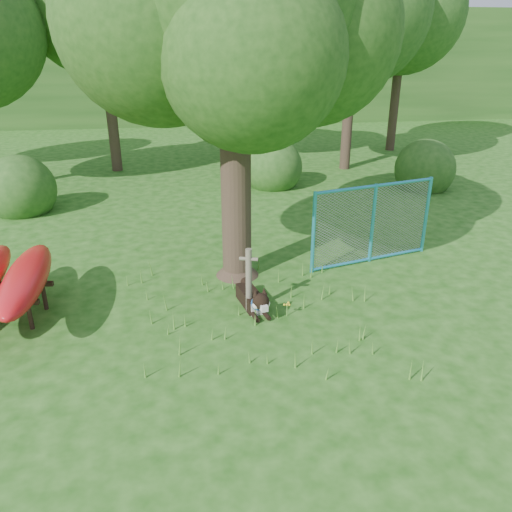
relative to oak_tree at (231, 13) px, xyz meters
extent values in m
plane|color=#18490E|center=(-0.05, -2.72, -4.54)|extent=(80.00, 80.00, 0.00)
cylinder|color=#31241A|center=(0.03, -0.04, -2.41)|extent=(0.67, 0.67, 4.26)
cone|color=#31241A|center=(0.03, -0.04, -4.33)|extent=(1.01, 1.01, 0.43)
sphere|color=#1E4614|center=(1.32, 0.13, -0.29)|extent=(3.06, 3.06, 3.06)
sphere|color=#1E4614|center=(-1.13, -0.06, -0.11)|extent=(3.23, 3.23, 3.23)
sphere|color=#1E4614|center=(0.16, -1.14, -0.63)|extent=(2.72, 2.72, 2.72)
cylinder|color=#31241A|center=(0.52, -0.18, -1.82)|extent=(1.21, 0.24, 0.91)
cylinder|color=#31241A|center=(-0.33, 0.24, -1.48)|extent=(0.79, 0.81, 0.87)
cylinder|color=brown|center=(0.04, -1.48, -3.99)|extent=(0.13, 0.13, 1.11)
cylinder|color=brown|center=(0.04, -1.48, -3.60)|extent=(0.30, 0.15, 0.06)
cylinder|color=black|center=(-3.37, -1.49, -4.32)|extent=(0.08, 0.08, 0.45)
cylinder|color=black|center=(-3.29, -0.87, -4.32)|extent=(0.08, 0.08, 0.45)
ellipsoid|color=red|center=(-3.42, -1.17, -3.82)|extent=(0.77, 2.73, 0.43)
cube|color=black|center=(0.09, -1.27, -4.41)|extent=(0.41, 0.78, 0.25)
cube|color=beige|center=(0.15, -1.58, -4.42)|extent=(0.26, 0.19, 0.23)
sphere|color=black|center=(0.19, -1.77, -4.22)|extent=(0.28, 0.28, 0.28)
cube|color=beige|center=(0.21, -1.89, -4.26)|extent=(0.13, 0.17, 0.10)
sphere|color=beige|center=(0.11, -1.81, -4.26)|extent=(0.13, 0.13, 0.13)
sphere|color=beige|center=(0.27, -1.77, -4.26)|extent=(0.13, 0.13, 0.13)
cone|color=black|center=(0.11, -1.74, -4.07)|extent=(0.10, 0.12, 0.13)
cone|color=black|center=(0.25, -1.71, -4.07)|extent=(0.13, 0.14, 0.13)
cylinder|color=black|center=(0.09, -1.76, -4.49)|extent=(0.13, 0.33, 0.07)
cylinder|color=black|center=(0.27, -1.72, -4.49)|extent=(0.13, 0.33, 0.07)
sphere|color=black|center=(0.07, -0.86, -4.31)|extent=(0.17, 0.17, 0.17)
torus|color=#164EA8|center=(0.17, -1.69, -4.29)|extent=(0.27, 0.13, 0.27)
cylinder|color=#299AC2|center=(1.47, -0.15, -3.73)|extent=(0.09, 0.09, 1.61)
cylinder|color=#299AC2|center=(2.77, 0.18, -3.73)|extent=(0.09, 0.09, 1.61)
cylinder|color=#299AC2|center=(4.07, 0.52, -3.73)|extent=(0.09, 0.09, 1.61)
cylinder|color=#299AC2|center=(2.77, 0.18, -2.96)|extent=(2.62, 0.73, 0.06)
cylinder|color=#299AC2|center=(2.77, 0.18, -4.50)|extent=(2.62, 0.73, 0.06)
plane|color=gray|center=(2.77, 0.18, -3.73)|extent=(2.60, 0.67, 2.69)
cylinder|color=#538E2E|center=(0.63, -1.74, -4.44)|extent=(0.02, 0.02, 0.21)
sphere|color=yellow|center=(0.63, -1.74, -4.33)|extent=(0.04, 0.04, 0.04)
sphere|color=yellow|center=(0.66, -1.70, -4.32)|extent=(0.04, 0.04, 0.04)
sphere|color=yellow|center=(0.58, -1.72, -4.34)|extent=(0.04, 0.04, 0.04)
sphere|color=yellow|center=(0.66, -1.76, -4.33)|extent=(0.04, 0.04, 0.04)
sphere|color=yellow|center=(0.61, -1.77, -4.32)|extent=(0.04, 0.04, 0.04)
cylinder|color=#31241A|center=(-3.05, 9.28, -1.92)|extent=(0.36, 0.36, 5.25)
cylinder|color=#31241A|center=(1.45, 10.28, -2.62)|extent=(0.36, 0.36, 3.85)
sphere|color=#224D18|center=(1.45, 10.28, -0.42)|extent=(4.00, 4.00, 4.00)
cylinder|color=#31241A|center=(4.95, 8.28, -2.16)|extent=(0.36, 0.36, 4.76)
sphere|color=#224D18|center=(4.95, 8.28, 0.56)|extent=(4.80, 4.80, 4.80)
cylinder|color=#31241A|center=(7.95, 11.28, -2.09)|extent=(0.36, 0.36, 4.90)
sphere|color=#224D18|center=(7.95, 11.28, 0.71)|extent=(4.60, 4.60, 4.60)
sphere|color=#224D18|center=(-5.05, 4.78, -4.54)|extent=(1.80, 1.80, 1.80)
sphere|color=#224D18|center=(6.45, 5.28, -4.54)|extent=(1.80, 1.80, 1.80)
sphere|color=#224D18|center=(1.95, 6.28, -4.54)|extent=(1.80, 1.80, 1.80)
cube|color=#224D18|center=(-0.05, 25.28, -1.54)|extent=(80.00, 12.00, 6.00)
camera|label=1|loc=(-1.01, -8.67, -0.48)|focal=35.00mm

